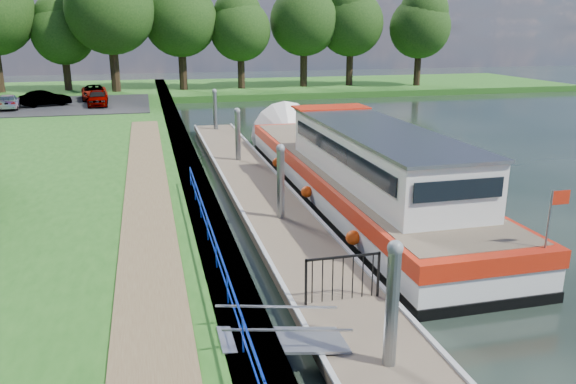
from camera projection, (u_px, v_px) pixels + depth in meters
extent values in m
plane|color=black|center=(378.00, 367.00, 11.41)|extent=(160.00, 160.00, 0.00)
cube|color=#473D2D|center=(190.00, 176.00, 24.66)|extent=(1.10, 90.00, 0.78)
cube|color=#1F5117|center=(295.00, 87.00, 62.53)|extent=(60.00, 18.00, 0.60)
cube|color=brown|center=(148.00, 221.00, 17.60)|extent=(1.60, 40.00, 0.05)
cube|color=black|center=(57.00, 105.00, 43.97)|extent=(14.00, 12.00, 0.06)
cube|color=#0C2DBF|center=(221.00, 257.00, 13.14)|extent=(0.04, 18.00, 0.04)
cube|color=#0C2DBF|center=(221.00, 271.00, 13.24)|extent=(0.03, 18.00, 0.03)
cylinder|color=#0C2DBF|center=(243.00, 335.00, 10.45)|extent=(0.04, 0.04, 0.72)
cylinder|color=#0C2DBF|center=(227.00, 289.00, 12.31)|extent=(0.04, 0.04, 0.72)
cylinder|color=#0C2DBF|center=(216.00, 254.00, 14.17)|extent=(0.04, 0.04, 0.72)
cylinder|color=#0C2DBF|center=(207.00, 228.00, 16.03)|extent=(0.04, 0.04, 0.72)
cylinder|color=#0C2DBF|center=(201.00, 207.00, 17.89)|extent=(0.04, 0.04, 0.72)
cylinder|color=#0C2DBF|center=(195.00, 190.00, 19.75)|extent=(0.04, 0.04, 0.72)
cylinder|color=#0C2DBF|center=(190.00, 176.00, 21.61)|extent=(0.04, 0.04, 0.72)
cube|color=brown|center=(256.00, 186.00, 23.43)|extent=(2.50, 30.00, 0.24)
cube|color=#9EA0A3|center=(360.00, 339.00, 12.33)|extent=(2.30, 5.00, 0.30)
cube|color=#9EA0A3|center=(278.00, 222.00, 19.77)|extent=(2.30, 5.00, 0.30)
cube|color=#9EA0A3|center=(240.00, 169.00, 27.22)|extent=(2.30, 5.00, 0.30)
cube|color=#9EA0A3|center=(219.00, 139.00, 34.66)|extent=(2.30, 5.00, 0.30)
cube|color=#9EA0A3|center=(283.00, 181.00, 23.67)|extent=(0.12, 30.00, 0.06)
cube|color=#9EA0A3|center=(227.00, 184.00, 23.11)|extent=(0.12, 30.00, 0.06)
cylinder|color=gray|center=(391.00, 331.00, 10.63)|extent=(0.26, 0.26, 3.40)
sphere|color=gray|center=(395.00, 248.00, 10.16)|extent=(0.30, 0.30, 0.30)
cylinder|color=gray|center=(281.00, 198.00, 19.01)|extent=(0.26, 0.26, 3.40)
sphere|color=gray|center=(280.00, 149.00, 18.53)|extent=(0.30, 0.30, 0.30)
cylinder|color=gray|center=(238.00, 146.00, 27.39)|extent=(0.26, 0.26, 3.40)
sphere|color=gray|center=(237.00, 111.00, 26.91)|extent=(0.30, 0.30, 0.30)
cylinder|color=gray|center=(215.00, 118.00, 35.76)|extent=(0.26, 0.26, 3.40)
sphere|color=gray|center=(214.00, 91.00, 35.28)|extent=(0.30, 0.30, 0.30)
cube|color=#A5A8AD|center=(283.00, 340.00, 11.27)|extent=(2.58, 1.00, 0.43)
cube|color=#A5A8AD|center=(289.00, 330.00, 10.69)|extent=(2.58, 0.04, 0.41)
cube|color=#A5A8AD|center=(278.00, 307.00, 11.58)|extent=(2.58, 0.04, 0.41)
cube|color=black|center=(306.00, 282.00, 12.97)|extent=(0.05, 0.05, 1.15)
cube|color=black|center=(378.00, 274.00, 13.39)|extent=(0.05, 0.05, 1.15)
cube|color=black|center=(343.00, 257.00, 13.03)|extent=(1.85, 0.05, 0.05)
cube|color=black|center=(312.00, 281.00, 13.01)|extent=(0.02, 0.02, 1.10)
cube|color=black|center=(322.00, 280.00, 13.06)|extent=(0.02, 0.02, 1.10)
cube|color=black|center=(333.00, 279.00, 13.12)|extent=(0.02, 0.02, 1.10)
cube|color=black|center=(343.00, 278.00, 13.18)|extent=(0.02, 0.02, 1.10)
cube|color=black|center=(353.00, 277.00, 13.24)|extent=(0.02, 0.02, 1.10)
cube|color=black|center=(363.00, 276.00, 13.30)|extent=(0.02, 0.02, 1.10)
cube|color=black|center=(373.00, 275.00, 13.36)|extent=(0.02, 0.02, 1.10)
cube|color=black|center=(350.00, 196.00, 22.90)|extent=(4.00, 20.00, 0.55)
cube|color=silver|center=(350.00, 182.00, 22.73)|extent=(3.96, 19.90, 0.65)
cube|color=red|center=(351.00, 169.00, 22.57)|extent=(4.04, 20.00, 0.48)
cube|color=brown|center=(351.00, 163.00, 22.50)|extent=(3.68, 19.20, 0.04)
cone|color=silver|center=(288.00, 137.00, 32.43)|extent=(4.00, 1.50, 4.00)
cube|color=silver|center=(376.00, 155.00, 19.93)|extent=(3.00, 11.00, 1.75)
cube|color=gray|center=(377.00, 129.00, 19.67)|extent=(3.10, 11.20, 0.10)
cube|color=black|center=(336.00, 150.00, 19.50)|extent=(0.04, 10.00, 0.55)
cube|color=black|center=(416.00, 146.00, 20.21)|extent=(0.04, 10.00, 0.55)
cube|color=black|center=(328.00, 123.00, 25.02)|extent=(2.60, 0.04, 0.55)
cube|color=black|center=(459.00, 190.00, 14.69)|extent=(2.60, 0.04, 0.55)
cube|color=red|center=(331.00, 107.00, 24.49)|extent=(3.20, 1.60, 0.06)
cylinder|color=gray|center=(549.00, 220.00, 13.62)|extent=(0.05, 0.05, 1.50)
cube|color=red|center=(561.00, 198.00, 13.53)|extent=(0.50, 0.02, 0.35)
sphere|color=#FF4D0E|center=(353.00, 238.00, 16.64)|extent=(0.44, 0.44, 0.44)
sphere|color=#FF4D0E|center=(307.00, 192.00, 21.29)|extent=(0.44, 0.44, 0.44)
sphere|color=#FF4D0E|center=(277.00, 162.00, 25.95)|extent=(0.44, 0.44, 0.44)
imported|color=#594C47|center=(403.00, 194.00, 15.25)|extent=(0.52, 0.69, 1.72)
cylinder|color=#332316|center=(67.00, 76.00, 54.53)|extent=(0.70, 0.70, 3.10)
sphere|color=black|center=(63.00, 34.00, 53.41)|extent=(5.85, 5.85, 5.85)
sphere|color=black|center=(59.00, 18.00, 53.12)|extent=(4.65, 4.65, 4.65)
cylinder|color=#332316|center=(115.00, 71.00, 53.10)|extent=(0.84, 0.84, 4.29)
sphere|color=black|center=(110.00, 10.00, 51.56)|extent=(8.10, 8.10, 8.10)
cylinder|color=#332316|center=(183.00, 70.00, 56.54)|extent=(0.79, 0.79, 3.83)
sphere|color=black|center=(180.00, 20.00, 55.16)|extent=(7.24, 7.24, 7.24)
sphere|color=black|center=(181.00, 0.00, 54.49)|extent=(5.75, 5.75, 5.75)
cylinder|color=#332316|center=(241.00, 72.00, 57.75)|extent=(0.72, 0.72, 3.26)
sphere|color=black|center=(240.00, 30.00, 56.58)|extent=(6.16, 6.16, 6.16)
sphere|color=black|center=(238.00, 14.00, 56.34)|extent=(4.89, 4.89, 4.89)
cylinder|color=#332316|center=(304.00, 68.00, 59.53)|extent=(0.78, 0.78, 3.77)
sphere|color=black|center=(304.00, 21.00, 58.18)|extent=(7.13, 7.13, 7.13)
sphere|color=black|center=(305.00, 3.00, 57.93)|extent=(5.66, 5.66, 5.66)
cylinder|color=#332316|center=(350.00, 68.00, 60.78)|extent=(0.77, 0.77, 3.65)
sphere|color=black|center=(351.00, 23.00, 59.46)|extent=(6.89, 6.89, 6.89)
sphere|color=black|center=(348.00, 6.00, 58.91)|extent=(5.47, 5.47, 5.47)
cylinder|color=#332316|center=(417.00, 69.00, 60.73)|extent=(0.74, 0.74, 3.41)
sphere|color=black|center=(420.00, 28.00, 59.50)|extent=(6.43, 6.43, 6.43)
sphere|color=black|center=(424.00, 12.00, 58.90)|extent=(5.11, 5.11, 5.11)
imported|color=#999999|center=(98.00, 98.00, 43.20)|extent=(1.64, 3.73, 1.25)
imported|color=#999999|center=(46.00, 98.00, 43.09)|extent=(3.80, 2.58, 1.19)
imported|color=#999999|center=(9.00, 102.00, 41.61)|extent=(1.90, 3.79, 1.06)
imported|color=#999999|center=(94.00, 92.00, 46.85)|extent=(2.44, 4.54, 1.21)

